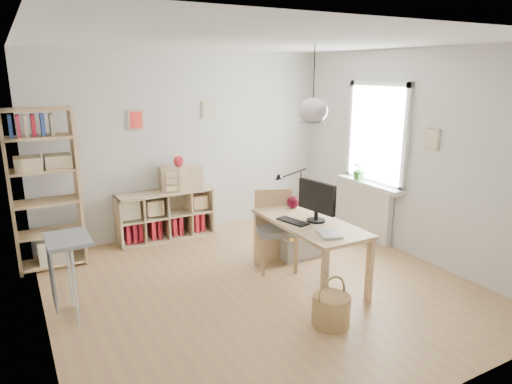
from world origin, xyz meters
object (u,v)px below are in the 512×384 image
storage_chest (296,239)px  drawer_chest (181,178)px  monitor (317,199)px  cube_shelf (164,219)px  tall_bookshelf (44,183)px  chair (275,225)px  desk (309,229)px

storage_chest → drawer_chest: 1.92m
monitor → drawer_chest: bearing=100.7°
cube_shelf → monitor: bearing=-64.3°
tall_bookshelf → storage_chest: (2.94, -1.18, -0.88)m
tall_bookshelf → chair: (2.48, -1.37, -0.53)m
cube_shelf → drawer_chest: (0.27, -0.04, 0.59)m
chair → storage_chest: bearing=42.8°
tall_bookshelf → storage_chest: tall_bookshelf is taller
storage_chest → desk: bearing=-113.7°
desk → tall_bookshelf: (-2.59, 1.95, 0.43)m
chair → storage_chest: (0.46, 0.20, -0.35)m
chair → tall_bookshelf: bearing=170.5°
desk → tall_bookshelf: tall_bookshelf is taller
cube_shelf → storage_chest: bearing=-46.7°
cube_shelf → tall_bookshelf: 1.77m
chair → storage_chest: size_ratio=1.44×
cube_shelf → storage_chest: size_ratio=2.08×
desk → storage_chest: bearing=65.5°
chair → monitor: size_ratio=1.81×
storage_chest → drawer_chest: bearing=128.7°
tall_bookshelf → desk: bearing=-37.0°
cube_shelf → monitor: size_ratio=2.61×
tall_bookshelf → monitor: (2.66, -1.98, -0.08)m
storage_chest → monitor: bearing=-108.6°
chair → monitor: bearing=-54.6°
cube_shelf → drawer_chest: size_ratio=2.32×
desk → cube_shelf: size_ratio=1.07×
cube_shelf → tall_bookshelf: size_ratio=0.70×
storage_chest → monitor: (-0.28, -0.81, 0.81)m
storage_chest → monitor: monitor is taller
cube_shelf → desk: bearing=-65.4°
cube_shelf → chair: (0.92, -1.65, 0.26)m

